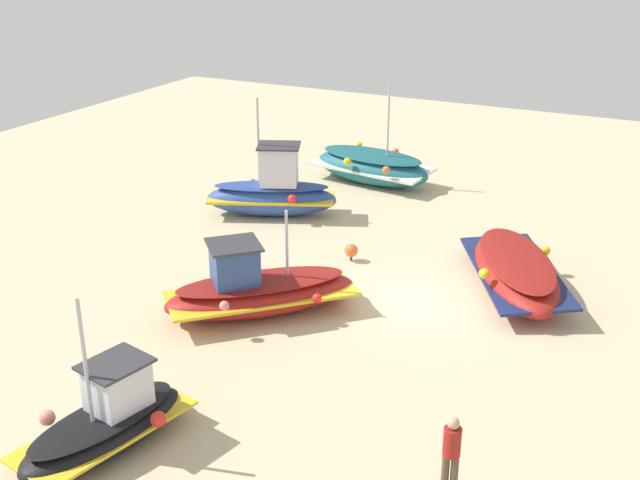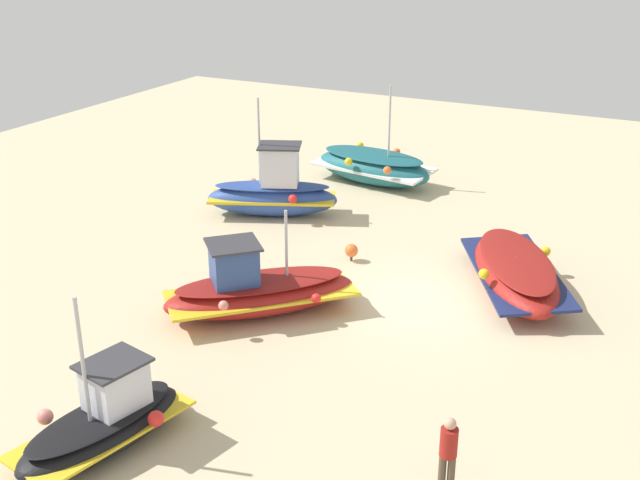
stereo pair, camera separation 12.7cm
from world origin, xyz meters
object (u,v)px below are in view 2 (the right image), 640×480
(person_walking, at_px, (448,452))
(mooring_buoy_0, at_px, (351,251))
(fishing_boat_2, at_px, (515,272))
(fishing_boat_1, at_px, (104,421))
(fishing_boat_0, at_px, (274,192))
(fishing_boat_3, at_px, (258,290))
(fishing_boat_4, at_px, (373,166))

(person_walking, height_order, mooring_buoy_0, person_walking)
(mooring_buoy_0, bearing_deg, fishing_boat_2, 93.38)
(fishing_boat_2, height_order, mooring_buoy_0, fishing_boat_2)
(fishing_boat_1, height_order, fishing_boat_2, fishing_boat_1)
(fishing_boat_0, bearing_deg, fishing_boat_3, -87.00)
(person_walking, bearing_deg, fishing_boat_1, -85.61)
(mooring_buoy_0, bearing_deg, fishing_boat_3, -11.08)
(fishing_boat_1, distance_m, fishing_boat_3, 6.26)
(fishing_boat_0, xyz_separation_m, mooring_buoy_0, (2.40, 4.09, -0.50))
(fishing_boat_0, distance_m, fishing_boat_2, 9.21)
(fishing_boat_0, bearing_deg, fishing_boat_4, 47.82)
(fishing_boat_1, distance_m, person_walking, 6.66)
(fishing_boat_1, bearing_deg, person_walking, -63.64)
(fishing_boat_1, xyz_separation_m, person_walking, (-1.61, 6.45, 0.41))
(fishing_boat_1, bearing_deg, fishing_boat_4, 18.49)
(fishing_boat_0, distance_m, fishing_boat_4, 5.16)
(fishing_boat_4, bearing_deg, fishing_boat_2, 144.64)
(fishing_boat_3, relative_size, mooring_buoy_0, 9.30)
(fishing_boat_2, bearing_deg, fishing_boat_0, -131.74)
(fishing_boat_2, xyz_separation_m, fishing_boat_4, (-7.00, -7.33, 0.12))
(fishing_boat_2, relative_size, fishing_boat_3, 1.11)
(fishing_boat_3, bearing_deg, mooring_buoy_0, -145.73)
(fishing_boat_1, height_order, fishing_boat_4, fishing_boat_4)
(fishing_boat_1, relative_size, person_walking, 2.38)
(fishing_boat_0, relative_size, person_walking, 2.86)
(fishing_boat_0, relative_size, mooring_buoy_0, 8.72)
(fishing_boat_1, height_order, fishing_boat_3, fishing_boat_1)
(fishing_boat_2, height_order, fishing_boat_4, fishing_boat_4)
(fishing_boat_0, height_order, fishing_boat_3, fishing_boat_0)
(fishing_boat_3, bearing_deg, fishing_boat_4, -126.41)
(fishing_boat_2, relative_size, fishing_boat_4, 1.10)
(mooring_buoy_0, bearing_deg, fishing_boat_4, -161.39)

